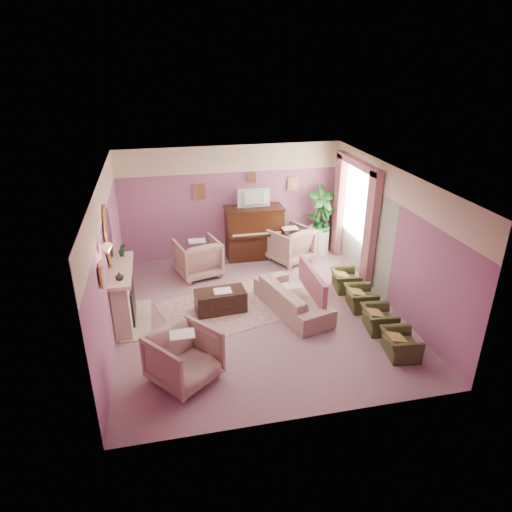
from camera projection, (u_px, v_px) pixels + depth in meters
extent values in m
cube|color=gray|center=(258.00, 312.00, 9.25)|extent=(5.50, 6.00, 0.01)
cube|color=white|center=(258.00, 176.00, 8.10)|extent=(5.50, 6.00, 0.01)
cube|color=gray|center=(232.00, 202.00, 11.34)|extent=(5.50, 0.02, 2.80)
cube|color=gray|center=(307.00, 337.00, 6.00)|extent=(5.50, 0.02, 2.80)
cube|color=gray|center=(108.00, 261.00, 8.14)|extent=(0.02, 6.00, 2.80)
cube|color=gray|center=(391.00, 237.00, 9.20)|extent=(0.02, 6.00, 2.80)
cube|color=beige|center=(231.00, 159.00, 10.89)|extent=(5.50, 0.01, 0.65)
cube|color=#A1B099|center=(361.00, 230.00, 10.49)|extent=(0.01, 3.00, 2.15)
cube|color=beige|center=(123.00, 297.00, 8.70)|extent=(0.30, 1.40, 1.10)
cube|color=black|center=(129.00, 303.00, 8.78)|extent=(0.18, 0.72, 0.68)
cube|color=#FB5918|center=(133.00, 311.00, 8.86)|extent=(0.06, 0.54, 0.10)
cube|color=beige|center=(121.00, 270.00, 8.47)|extent=(0.40, 1.55, 0.07)
cube|color=beige|center=(137.00, 320.00, 8.96)|extent=(0.55, 1.50, 0.02)
ellipsoid|color=tan|center=(108.00, 236.00, 8.16)|extent=(0.04, 0.72, 1.20)
ellipsoid|color=white|center=(110.00, 236.00, 8.17)|extent=(0.01, 0.60, 1.06)
cone|color=#DC887D|center=(107.00, 250.00, 7.17)|extent=(0.20, 0.20, 0.16)
cube|color=#32170B|center=(254.00, 233.00, 11.46)|extent=(1.40, 0.60, 1.30)
cube|color=#32170B|center=(257.00, 235.00, 11.12)|extent=(1.30, 0.12, 0.06)
cube|color=silver|center=(257.00, 234.00, 11.11)|extent=(1.20, 0.08, 0.02)
cube|color=#32170B|center=(254.00, 208.00, 11.19)|extent=(1.45, 0.65, 0.04)
imported|color=black|center=(254.00, 197.00, 11.03)|extent=(0.80, 0.12, 0.48)
cube|color=tan|center=(199.00, 192.00, 11.02)|extent=(0.30, 0.03, 0.38)
cube|color=tan|center=(293.00, 184.00, 11.45)|extent=(0.26, 0.03, 0.34)
cube|color=tan|center=(252.00, 178.00, 11.16)|extent=(0.22, 0.03, 0.26)
cube|color=tan|center=(101.00, 275.00, 6.95)|extent=(0.03, 0.28, 0.36)
cube|color=beige|center=(358.00, 201.00, 10.45)|extent=(0.03, 1.40, 1.80)
cube|color=#A95D68|center=(370.00, 231.00, 9.78)|extent=(0.16, 0.34, 2.60)
cube|color=#A95D68|center=(338.00, 205.00, 11.42)|extent=(0.16, 0.34, 2.60)
cube|color=#A95D68|center=(358.00, 163.00, 10.08)|extent=(0.16, 2.20, 0.16)
imported|color=#184F1C|center=(122.00, 250.00, 8.89)|extent=(0.16, 0.16, 0.28)
imported|color=beige|center=(119.00, 276.00, 7.98)|extent=(0.16, 0.16, 0.16)
cube|color=tan|center=(226.00, 309.00, 9.34)|extent=(2.90, 2.43, 0.01)
cube|color=black|center=(221.00, 301.00, 9.20)|extent=(1.04, 0.58, 0.45)
cube|color=white|center=(223.00, 291.00, 9.11)|extent=(0.35, 0.28, 0.01)
imported|color=tan|center=(293.00, 293.00, 9.15)|extent=(0.66, 1.97, 0.79)
cube|color=#A95D68|center=(312.00, 282.00, 9.14)|extent=(0.10, 1.49, 0.55)
imported|color=tan|center=(198.00, 256.00, 10.59)|extent=(0.93, 0.93, 0.97)
imported|color=tan|center=(289.00, 242.00, 11.33)|extent=(0.93, 0.93, 0.97)
imported|color=tan|center=(184.00, 354.00, 7.15)|extent=(0.93, 0.93, 0.97)
imported|color=#3F4722|center=(401.00, 341.00, 7.83)|extent=(0.47, 0.67, 0.58)
imported|color=#3F4722|center=(379.00, 316.00, 8.56)|extent=(0.47, 0.67, 0.58)
imported|color=#3F4722|center=(361.00, 295.00, 9.29)|extent=(0.47, 0.67, 0.58)
imported|color=#3F4722|center=(345.00, 277.00, 10.02)|extent=(0.47, 0.67, 0.58)
cylinder|color=white|center=(319.00, 239.00, 11.88)|extent=(0.52, 0.52, 0.70)
imported|color=#184F1C|center=(320.00, 220.00, 11.67)|extent=(0.30, 0.30, 0.34)
imported|color=#184F1C|center=(326.00, 222.00, 11.62)|extent=(0.16, 0.16, 0.28)
cylinder|color=#B16E39|center=(319.00, 246.00, 11.91)|extent=(0.34, 0.34, 0.34)
imported|color=#184F1C|center=(321.00, 214.00, 11.54)|extent=(0.76, 0.76, 1.44)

